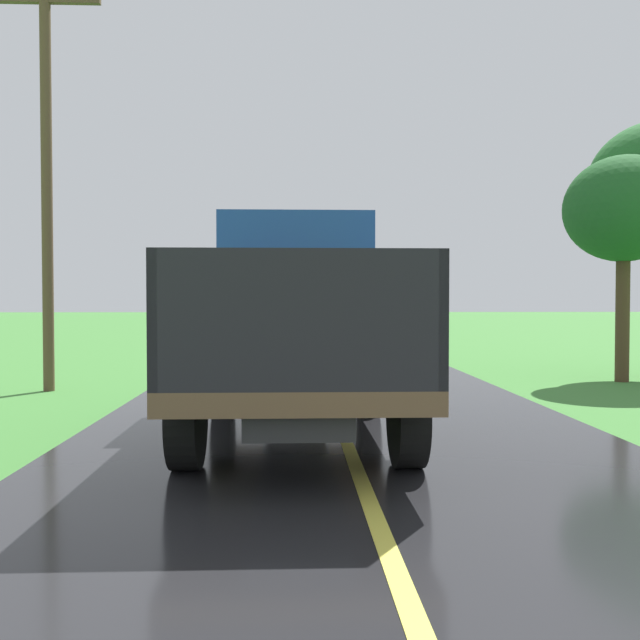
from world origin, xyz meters
TOP-DOWN VIEW (x-y plane):
  - banana_truck_near at (-0.55, 10.15)m, footprint 2.38×5.82m
  - utility_pole_roadside at (-5.13, 14.13)m, footprint 2.01×0.20m
  - roadside_tree_mid_right at (6.21, 15.15)m, footprint 2.42×2.42m

SIDE VIEW (x-z plane):
  - banana_truck_near at x=-0.55m, z-range 0.08..2.88m
  - roadside_tree_mid_right at x=6.21m, z-range 1.20..5.86m
  - utility_pole_roadside at x=-5.13m, z-range 0.30..7.87m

